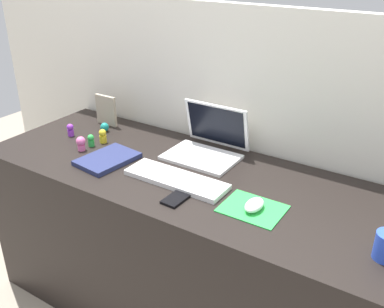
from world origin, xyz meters
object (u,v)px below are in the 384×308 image
Objects in this scene: picture_frame at (106,110)px; mouse at (254,205)px; notebook_pad at (107,159)px; toy_figurine_teal at (105,127)px; toy_figurine_yellow at (103,136)px; toy_figurine_pink at (81,143)px; laptop at (208,143)px; cell_phone at (178,197)px; toy_figurine_purple at (70,130)px; keyboard at (176,179)px; toy_figurine_green at (91,140)px.

mouse is at bearing -18.07° from picture_frame.
toy_figurine_teal reaches higher than notebook_pad.
mouse is 0.84m from toy_figurine_yellow.
toy_figurine_pink is (-0.17, 0.02, 0.02)m from notebook_pad.
picture_frame reaches higher than toy_figurine_yellow.
toy_figurine_pink is (-0.49, -0.27, -0.02)m from laptop.
laptop is at bearing 106.87° from cell_phone.
laptop is 6.73× the size of toy_figurine_teal.
toy_figurine_purple is at bearing 167.45° from cell_phone.
mouse is 0.40× the size of notebook_pad.
toy_figurine_yellow is (-0.49, 0.12, 0.02)m from keyboard.
mouse is 2.15× the size of toy_figurine_teal.
laptop is 0.39m from cell_phone.
toy_figurine_green is (-0.84, 0.08, 0.01)m from mouse.
mouse reaches higher than notebook_pad.
toy_figurine_yellow is at bearing 79.41° from toy_figurine_pink.
keyboard is 6.43× the size of toy_figurine_pink.
notebook_pad is 0.20m from toy_figurine_yellow.
toy_figurine_pink is at bearing -94.15° from toy_figurine_green.
keyboard is 4.27× the size of mouse.
toy_figurine_pink is 0.99× the size of toy_figurine_yellow.
toy_figurine_teal is (-0.91, 0.24, 0.00)m from mouse.
keyboard is 2.73× the size of picture_frame.
toy_figurine_yellow is at bearing 170.40° from mouse.
picture_frame is 2.54× the size of toy_figurine_purple.
toy_figurine_green is at bearing 166.56° from cell_phone.
picture_frame is at bearing 161.93° from mouse.
notebook_pad is at bearing -47.10° from picture_frame.
mouse is at bearing -9.60° from toy_figurine_yellow.
toy_figurine_yellow is (0.18, 0.03, 0.00)m from toy_figurine_purple.
cell_phone is 0.42m from notebook_pad.
toy_figurine_pink is at bearing -28.83° from toy_figurine_purple.
cell_phone is 2.87× the size of toy_figurine_teal.
toy_figurine_green is at bearing 85.85° from toy_figurine_pink.
toy_figurine_pink is at bearing -150.96° from laptop.
notebook_pad is at bearing -24.23° from toy_figurine_green.
mouse is 0.85m from toy_figurine_pink.
toy_figurine_purple is at bearing 168.57° from notebook_pad.
laptop reaches higher than toy_figurine_green.
picture_frame reaches higher than mouse.
toy_figurine_yellow is (-0.83, 0.14, 0.01)m from mouse.
toy_figurine_green reaches higher than notebook_pad.
notebook_pad is at bearing 170.34° from cell_phone.
picture_frame is at bearing 128.11° from toy_figurine_yellow.
mouse is at bearing -39.31° from laptop.
toy_figurine_teal is at bearing 51.23° from toy_figurine_purple.
toy_figurine_green is (-0.48, -0.21, -0.03)m from laptop.
toy_figurine_pink is 0.18m from toy_figurine_purple.
laptop is 0.28m from keyboard.
cell_phone is 0.60m from toy_figurine_pink.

